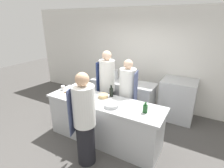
{
  "coord_description": "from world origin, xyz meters",
  "views": [
    {
      "loc": [
        1.71,
        -2.67,
        2.47
      ],
      "look_at": [
        0.0,
        0.35,
        1.18
      ],
      "focal_mm": 28.0,
      "sensor_mm": 36.0,
      "label": 1
    }
  ],
  "objects": [
    {
      "name": "stockpot",
      "position": [
        -0.51,
        1.36,
        1.05
      ],
      "size": [
        0.23,
        0.23,
        0.25
      ],
      "color": "#B7BABC",
      "rests_on": "pass_counter"
    },
    {
      "name": "cup",
      "position": [
        -1.12,
        0.03,
        0.98
      ],
      "size": [
        0.08,
        0.08,
        0.1
      ],
      "color": "white",
      "rests_on": "prep_counter"
    },
    {
      "name": "bowl_prep_small",
      "position": [
        -0.09,
        0.14,
        0.96
      ],
      "size": [
        0.21,
        0.21,
        0.07
      ],
      "color": "tan",
      "rests_on": "prep_counter"
    },
    {
      "name": "bottle_cooking_oil",
      "position": [
        0.88,
        -0.03,
        1.0
      ],
      "size": [
        0.09,
        0.09,
        0.19
      ],
      "color": "#19471E",
      "rests_on": "prep_counter"
    },
    {
      "name": "prep_counter",
      "position": [
        0.0,
        0.0,
        0.46
      ],
      "size": [
        2.48,
        0.73,
        0.93
      ],
      "color": "#B7BABC",
      "rests_on": "ground_plane"
    },
    {
      "name": "ground_plane",
      "position": [
        0.0,
        0.0,
        0.0
      ],
      "size": [
        16.0,
        16.0,
        0.0
      ],
      "primitive_type": "plane",
      "color": "#4C4947"
    },
    {
      "name": "chef_at_prep_near",
      "position": [
        0.05,
        -0.69,
        0.85
      ],
      "size": [
        0.43,
        0.41,
        1.71
      ],
      "rotation": [
        0.0,
        0.0,
        1.85
      ],
      "color": "black",
      "rests_on": "ground_plane"
    },
    {
      "name": "cutting_board",
      "position": [
        -0.86,
        0.05,
        0.93
      ],
      "size": [
        0.29,
        0.25,
        0.01
      ],
      "color": "olive",
      "rests_on": "prep_counter"
    },
    {
      "name": "bowl_ceramic_blue",
      "position": [
        -0.58,
        0.15,
        0.96
      ],
      "size": [
        0.22,
        0.22,
        0.08
      ],
      "color": "white",
      "rests_on": "prep_counter"
    },
    {
      "name": "bottle_sauce",
      "position": [
        -0.19,
        -0.19,
        1.0
      ],
      "size": [
        0.08,
        0.08,
        0.2
      ],
      "color": "#2D5175",
      "rests_on": "prep_counter"
    },
    {
      "name": "bowl_mixing_large",
      "position": [
        0.27,
        -0.14,
        0.96
      ],
      "size": [
        0.27,
        0.27,
        0.06
      ],
      "color": "#B7BABC",
      "rests_on": "prep_counter"
    },
    {
      "name": "chef_at_stove",
      "position": [
        0.25,
        0.62,
        0.84
      ],
      "size": [
        0.4,
        0.38,
        1.68
      ],
      "rotation": [
        0.0,
        0.0,
        -1.4
      ],
      "color": "black",
      "rests_on": "ground_plane"
    },
    {
      "name": "oven_range",
      "position": [
        1.17,
        1.71,
        0.52
      ],
      "size": [
        0.84,
        0.73,
        1.04
      ],
      "color": "#B7BABC",
      "rests_on": "ground_plane"
    },
    {
      "name": "pass_counter",
      "position": [
        -0.17,
        1.25,
        0.46
      ],
      "size": [
        1.72,
        0.59,
        0.93
      ],
      "color": "#B7BABC",
      "rests_on": "ground_plane"
    },
    {
      "name": "bottle_vinegar",
      "position": [
        -0.26,
        -0.26,
        1.05
      ],
      "size": [
        0.09,
        0.09,
        0.32
      ],
      "color": "silver",
      "rests_on": "prep_counter"
    },
    {
      "name": "wall_back",
      "position": [
        0.0,
        2.13,
        1.4
      ],
      "size": [
        8.0,
        0.06,
        2.8
      ],
      "color": "silver",
      "rests_on": "ground_plane"
    },
    {
      "name": "chef_at_pass_far",
      "position": [
        -0.36,
        0.73,
        0.9
      ],
      "size": [
        0.39,
        0.37,
        1.8
      ],
      "rotation": [
        0.0,
        0.0,
        1.54
      ],
      "color": "black",
      "rests_on": "ground_plane"
    },
    {
      "name": "bottle_wine",
      "position": [
        0.03,
        0.27,
        1.03
      ],
      "size": [
        0.08,
        0.08,
        0.25
      ],
      "color": "black",
      "rests_on": "prep_counter"
    },
    {
      "name": "bottle_water",
      "position": [
        -0.55,
        -0.12,
        1.04
      ],
      "size": [
        0.08,
        0.08,
        0.28
      ],
      "color": "#5B2319",
      "rests_on": "prep_counter"
    },
    {
      "name": "bottle_olive_oil",
      "position": [
        -0.46,
        -0.24,
        1.02
      ],
      "size": [
        0.07,
        0.07,
        0.24
      ],
      "color": "#B2A84C",
      "rests_on": "prep_counter"
    }
  ]
}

